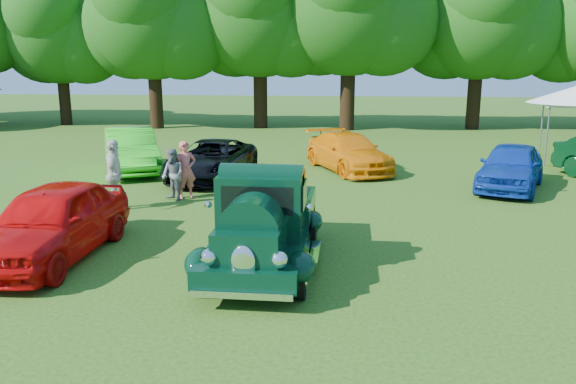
# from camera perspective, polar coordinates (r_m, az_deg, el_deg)

# --- Properties ---
(ground) EXTENTS (120.00, 120.00, 0.00)m
(ground) POSITION_cam_1_polar(r_m,az_deg,el_deg) (11.62, -5.80, -6.44)
(ground) COLOR #254C11
(ground) RESTS_ON ground
(hero_pickup) EXTENTS (2.21, 4.74, 1.85)m
(hero_pickup) POSITION_cam_1_polar(r_m,az_deg,el_deg) (10.87, -2.45, -3.31)
(hero_pickup) COLOR black
(hero_pickup) RESTS_ON ground
(red_convertible) EXTENTS (1.78, 4.43, 1.51)m
(red_convertible) POSITION_cam_1_polar(r_m,az_deg,el_deg) (12.19, -22.86, -2.78)
(red_convertible) COLOR red
(red_convertible) RESTS_ON ground
(back_car_lime) EXTENTS (3.58, 4.98, 1.56)m
(back_car_lime) POSITION_cam_1_polar(r_m,az_deg,el_deg) (21.22, -15.68, 4.11)
(back_car_lime) COLOR #28D31C
(back_car_lime) RESTS_ON ground
(back_car_black) EXTENTS (2.62, 4.92, 1.32)m
(back_car_black) POSITION_cam_1_polar(r_m,az_deg,el_deg) (19.25, -7.77, 3.25)
(back_car_black) COLOR black
(back_car_black) RESTS_ON ground
(back_car_orange) EXTENTS (3.74, 5.05, 1.36)m
(back_car_orange) POSITION_cam_1_polar(r_m,az_deg,el_deg) (20.77, 6.13, 4.06)
(back_car_orange) COLOR orange
(back_car_orange) RESTS_ON ground
(back_car_blue) EXTENTS (3.16, 4.57, 1.44)m
(back_car_blue) POSITION_cam_1_polar(r_m,az_deg,el_deg) (18.83, 21.71, 2.44)
(back_car_blue) COLOR #0D2F99
(back_car_blue) RESTS_ON ground
(spectator_pink) EXTENTS (0.73, 0.67, 1.67)m
(spectator_pink) POSITION_cam_1_polar(r_m,az_deg,el_deg) (16.58, -10.33, 2.24)
(spectator_pink) COLOR #CF5755
(spectator_pink) RESTS_ON ground
(spectator_grey) EXTENTS (0.92, 0.90, 1.50)m
(spectator_grey) POSITION_cam_1_polar(r_m,az_deg,el_deg) (16.37, -11.62, 1.73)
(spectator_grey) COLOR slate
(spectator_grey) RESTS_ON ground
(spectator_white) EXTENTS (0.78, 1.20, 1.90)m
(spectator_white) POSITION_cam_1_polar(r_m,az_deg,el_deg) (15.64, -17.25, 1.67)
(spectator_white) COLOR beige
(spectator_white) RESTS_ON ground
(tree_line) EXTENTS (63.49, 11.38, 12.19)m
(tree_line) POSITION_cam_1_polar(r_m,az_deg,el_deg) (34.56, 2.56, 18.09)
(tree_line) COLOR black
(tree_line) RESTS_ON ground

